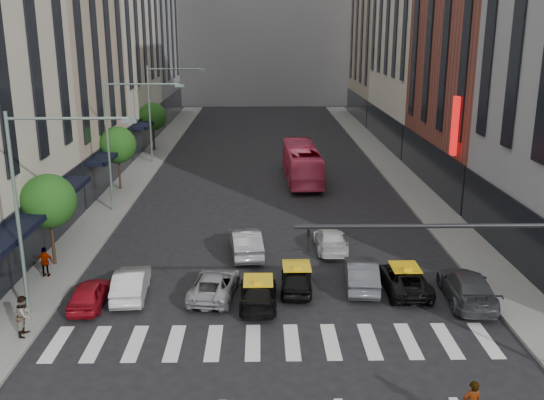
{
  "coord_description": "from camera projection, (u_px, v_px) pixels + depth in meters",
  "views": [
    {
      "loc": [
        -0.64,
        -20.77,
        12.35
      ],
      "look_at": [
        -0.08,
        8.78,
        4.0
      ],
      "focal_mm": 40.0,
      "sensor_mm": 36.0,
      "label": 1
    }
  ],
  "objects": [
    {
      "name": "taxi_center",
      "position": [
        297.0,
        279.0,
        29.5
      ],
      "size": [
        1.73,
        3.85,
        1.28
      ],
      "primitive_type": "imported",
      "rotation": [
        0.0,
        0.0,
        3.08
      ],
      "color": "black",
      "rests_on": "ground"
    },
    {
      "name": "streetlamp_mid",
      "position": [
        121.0,
        128.0,
        40.81
      ],
      "size": [
        5.38,
        0.25,
        9.0
      ],
      "color": "gray",
      "rests_on": "sidewalk_left"
    },
    {
      "name": "car_white_front",
      "position": [
        131.0,
        283.0,
        28.87
      ],
      "size": [
        1.73,
        4.23,
        1.37
      ],
      "primitive_type": "imported",
      "rotation": [
        0.0,
        0.0,
        3.21
      ],
      "color": "#BCBCBC",
      "rests_on": "ground"
    },
    {
      "name": "streetlamp_near",
      "position": [
        37.0,
        189.0,
        25.41
      ],
      "size": [
        5.38,
        0.25,
        9.0
      ],
      "color": "gray",
      "rests_on": "sidewalk_left"
    },
    {
      "name": "pedestrian_near",
      "position": [
        24.0,
        315.0,
        24.87
      ],
      "size": [
        0.67,
        0.85,
        1.73
      ],
      "primitive_type": "imported",
      "rotation": [
        0.0,
        0.0,
        1.58
      ],
      "color": "gray",
      "rests_on": "sidewalk_left"
    },
    {
      "name": "streetlamp_far",
      "position": [
        159.0,
        101.0,
        56.2
      ],
      "size": [
        5.38,
        0.25,
        9.0
      ],
      "color": "gray",
      "rests_on": "sidewalk_left"
    },
    {
      "name": "traffic_signal",
      "position": [
        498.0,
        261.0,
        21.32
      ],
      "size": [
        10.1,
        0.2,
        6.0
      ],
      "color": "black",
      "rests_on": "ground"
    },
    {
      "name": "building_right_d",
      "position": [
        389.0,
        17.0,
        82.4
      ],
      "size": [
        8.0,
        18.0,
        28.0
      ],
      "primitive_type": "cube",
      "color": "tan",
      "rests_on": "ground"
    },
    {
      "name": "tree_mid",
      "position": [
        118.0,
        145.0,
        47.16
      ],
      "size": [
        2.88,
        2.88,
        4.95
      ],
      "color": "black",
      "rests_on": "sidewalk_left"
    },
    {
      "name": "liberty_sign",
      "position": [
        455.0,
        126.0,
        41.2
      ],
      "size": [
        0.3,
        0.7,
        4.0
      ],
      "color": "red",
      "rests_on": "ground"
    },
    {
      "name": "car_red",
      "position": [
        90.0,
        294.0,
        27.87
      ],
      "size": [
        1.49,
        3.62,
        1.23
      ],
      "primitive_type": "imported",
      "rotation": [
        0.0,
        0.0,
        3.15
      ],
      "color": "maroon",
      "rests_on": "ground"
    },
    {
      "name": "rider",
      "position": [
        473.0,
        390.0,
        18.68
      ],
      "size": [
        0.65,
        0.46,
        1.68
      ],
      "primitive_type": "imported",
      "rotation": [
        0.0,
        0.0,
        3.24
      ],
      "color": "gray",
      "rests_on": "motorcycle"
    },
    {
      "name": "building_left_d",
      "position": [
        139.0,
        9.0,
        81.5
      ],
      "size": [
        8.0,
        18.0,
        30.0
      ],
      "primitive_type": "cube",
      "color": "gray",
      "rests_on": "ground"
    },
    {
      "name": "building_left_b",
      "position": [
        48.0,
        34.0,
        46.72
      ],
      "size": [
        8.0,
        16.0,
        24.0
      ],
      "primitive_type": "cube",
      "color": "tan",
      "rests_on": "ground"
    },
    {
      "name": "taxi_right",
      "position": [
        404.0,
        279.0,
        29.48
      ],
      "size": [
        2.09,
        4.45,
        1.23
      ],
      "primitive_type": "imported",
      "rotation": [
        0.0,
        0.0,
        3.15
      ],
      "color": "black",
      "rests_on": "ground"
    },
    {
      "name": "sidewalk_left",
      "position": [
        135.0,
        178.0,
        51.99
      ],
      "size": [
        3.0,
        96.0,
        0.15
      ],
      "primitive_type": "cube",
      "color": "slate",
      "rests_on": "ground"
    },
    {
      "name": "car_row2_left",
      "position": [
        246.0,
        242.0,
        34.21
      ],
      "size": [
        2.15,
        4.8,
        1.53
      ],
      "primitive_type": "imported",
      "rotation": [
        0.0,
        0.0,
        3.26
      ],
      "color": "#A9A9AE",
      "rests_on": "ground"
    },
    {
      "name": "taxi_left",
      "position": [
        258.0,
        293.0,
        27.98
      ],
      "size": [
        1.75,
        4.21,
        1.22
      ],
      "primitive_type": "imported",
      "rotation": [
        0.0,
        0.0,
        3.13
      ],
      "color": "black",
      "rests_on": "ground"
    },
    {
      "name": "ground",
      "position": [
        278.0,
        361.0,
        23.35
      ],
      "size": [
        160.0,
        160.0,
        0.0
      ],
      "primitive_type": "plane",
      "color": "black",
      "rests_on": "ground"
    },
    {
      "name": "sidewalk_right",
      "position": [
        401.0,
        176.0,
        52.41
      ],
      "size": [
        3.0,
        96.0,
        0.15
      ],
      "primitive_type": "cube",
      "color": "slate",
      "rests_on": "ground"
    },
    {
      "name": "car_grey_curb",
      "position": [
        467.0,
        287.0,
        28.31
      ],
      "size": [
        2.41,
        5.16,
        1.46
      ],
      "primitive_type": "imported",
      "rotation": [
        0.0,
        0.0,
        3.07
      ],
      "color": "#37393D",
      "rests_on": "ground"
    },
    {
      "name": "pedestrian_far",
      "position": [
        45.0,
        262.0,
        30.81
      ],
      "size": [
        0.92,
        0.39,
        1.57
      ],
      "primitive_type": "imported",
      "rotation": [
        0.0,
        0.0,
        3.15
      ],
      "color": "gray",
      "rests_on": "sidewalk_left"
    },
    {
      "name": "building_right_b",
      "position": [
        491.0,
        20.0,
        46.11
      ],
      "size": [
        8.0,
        18.0,
        26.0
      ],
      "primitive_type": "cube",
      "color": "brown",
      "rests_on": "ground"
    },
    {
      "name": "tree_far",
      "position": [
        153.0,
        117.0,
        62.56
      ],
      "size": [
        2.88,
        2.88,
        4.95
      ],
      "color": "black",
      "rests_on": "sidewalk_left"
    },
    {
      "name": "car_row2_right",
      "position": [
        330.0,
        240.0,
        34.98
      ],
      "size": [
        1.75,
        4.26,
        1.23
      ],
      "primitive_type": "imported",
      "rotation": [
        0.0,
        0.0,
        3.15
      ],
      "color": "silver",
      "rests_on": "ground"
    },
    {
      "name": "bus",
      "position": [
        302.0,
        163.0,
        50.9
      ],
      "size": [
        2.83,
        10.97,
        3.04
      ],
      "primitive_type": "imported",
      "rotation": [
        0.0,
        0.0,
        3.17
      ],
      "color": "#EB456E",
      "rests_on": "ground"
    },
    {
      "name": "car_silver",
      "position": [
        214.0,
        284.0,
        28.89
      ],
      "size": [
        2.55,
        4.61,
        1.22
      ],
      "primitive_type": "imported",
      "rotation": [
        0.0,
        0.0,
        3.02
      ],
      "color": "#A2A1A6",
      "rests_on": "ground"
    },
    {
      "name": "car_grey_mid",
      "position": [
        361.0,
        274.0,
        29.88
      ],
      "size": [
        1.88,
        4.46,
        1.43
      ],
      "primitive_type": "imported",
      "rotation": [
        0.0,
        0.0,
        3.06
      ],
      "color": "#46484E",
      "rests_on": "ground"
    },
    {
      "name": "tree_near",
      "position": [
        49.0,
        201.0,
        31.77
      ],
      "size": [
        2.88,
        2.88,
        4.95
      ],
      "color": "black",
      "rests_on": "sidewalk_left"
    }
  ]
}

